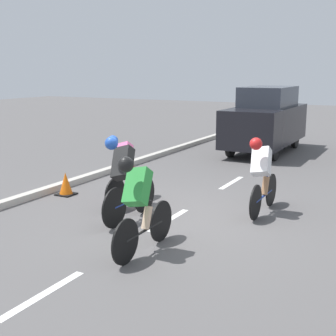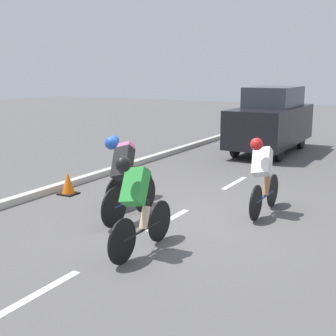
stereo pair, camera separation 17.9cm
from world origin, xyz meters
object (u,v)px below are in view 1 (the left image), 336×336
Objects in this scene: cyclist_green at (139,202)px; cyclist_pink at (125,168)px; traffic_cone at (66,184)px; cyclist_black at (125,177)px; cyclist_white at (262,173)px; support_car at (266,120)px.

cyclist_pink is at bearing -52.20° from cyclist_green.
cyclist_green is at bearing 146.49° from traffic_cone.
cyclist_black reaches higher than cyclist_green.
cyclist_pink is at bearing -56.62° from cyclist_black.
cyclist_green is 1.55m from cyclist_black.
cyclist_black is (1.99, 1.54, 0.03)m from cyclist_white.
traffic_cone is (2.09, -0.87, -0.57)m from cyclist_black.
traffic_cone is at bearing 73.07° from support_car.
cyclist_green reaches higher than traffic_cone.
support_car is at bearing -90.86° from cyclist_black.
cyclist_white is 2.63m from cyclist_pink.
cyclist_white is 0.39× the size of support_car.
cyclist_black is at bearing 123.38° from cyclist_pink.
support_car reaches higher than cyclist_white.
cyclist_white is at bearing -164.63° from cyclist_pink.
cyclist_white is 2.51m from cyclist_black.
cyclist_pink is 1.61m from traffic_cone.
cyclist_pink is 2.55m from cyclist_green.
cyclist_green reaches higher than cyclist_white.
cyclist_green is 0.39× the size of support_car.
cyclist_pink is 0.38× the size of support_car.
cyclist_white is at bearing -170.73° from traffic_cone.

